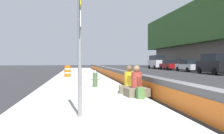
{
  "coord_description": "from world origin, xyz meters",
  "views": [
    {
      "loc": [
        -4.83,
        2.99,
        1.46
      ],
      "look_at": [
        8.55,
        0.89,
        1.11
      ],
      "focal_mm": 36.41,
      "sensor_mm": 36.0,
      "label": 1
    }
  ],
  "objects": [
    {
      "name": "fire_hydrant",
      "position": [
        6.82,
        2.04,
        0.59
      ],
      "size": [
        0.26,
        0.46,
        0.88
      ],
      "color": "#47663D",
      "rests_on": "sidewalk_strip"
    },
    {
      "name": "route_sign_post",
      "position": [
        0.64,
        2.91,
        2.23
      ],
      "size": [
        0.44,
        0.09,
        3.6
      ],
      "color": "gray",
      "rests_on": "sidewalk_strip"
    },
    {
      "name": "backpack",
      "position": [
        2.88,
        0.77,
        0.33
      ],
      "size": [
        0.32,
        0.28,
        0.4
      ],
      "color": "#4C7A3D",
      "rests_on": "sidewalk_strip"
    },
    {
      "name": "jersey_barrier",
      "position": [
        0.0,
        0.0,
        0.42
      ],
      "size": [
        76.0,
        0.45,
        0.85
      ],
      "color": "#545456",
      "rests_on": "ground_plane"
    },
    {
      "name": "seated_person_middle",
      "position": [
        4.42,
        0.81,
        0.5
      ],
      "size": [
        0.8,
        0.91,
        1.14
      ],
      "color": "#706651",
      "rests_on": "sidewalk_strip"
    },
    {
      "name": "parked_car_far",
      "position": [
        30.56,
        -12.11,
        0.86
      ],
      "size": [
        4.52,
        1.98,
        1.71
      ],
      "color": "maroon",
      "rests_on": "ground_plane"
    },
    {
      "name": "parked_car_fourth",
      "position": [
        18.13,
        -12.08,
        1.18
      ],
      "size": [
        4.86,
        2.18,
        2.28
      ],
      "color": "black",
      "rests_on": "ground_plane"
    },
    {
      "name": "parked_car_farther",
      "position": [
        36.29,
        -12.05,
        1.35
      ],
      "size": [
        5.14,
        2.18,
        2.56
      ],
      "color": "silver",
      "rests_on": "ground_plane"
    },
    {
      "name": "seated_person_foreground",
      "position": [
        3.47,
        0.75,
        0.5
      ],
      "size": [
        0.81,
        0.91,
        1.17
      ],
      "color": "#706651",
      "rests_on": "sidewalk_strip"
    },
    {
      "name": "sidewalk_strip",
      "position": [
        0.0,
        2.65,
        0.07
      ],
      "size": [
        80.0,
        4.4,
        0.14
      ],
      "primitive_type": "cube",
      "color": "#B5B2A8",
      "rests_on": "ground_plane"
    },
    {
      "name": "parked_car_midline",
      "position": [
        24.45,
        -12.3,
        0.86
      ],
      "size": [
        4.53,
        2.01,
        1.71
      ],
      "color": "silver",
      "rests_on": "ground_plane"
    },
    {
      "name": "ground_plane",
      "position": [
        0.0,
        0.0,
        0.0
      ],
      "size": [
        160.0,
        160.0,
        0.0
      ],
      "primitive_type": "plane",
      "color": "#2B2B2D",
      "rests_on": "ground"
    },
    {
      "name": "construction_barrel",
      "position": [
        14.64,
        3.74,
        0.62
      ],
      "size": [
        0.54,
        0.54,
        0.95
      ],
      "color": "orange",
      "rests_on": "sidewalk_strip"
    }
  ]
}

